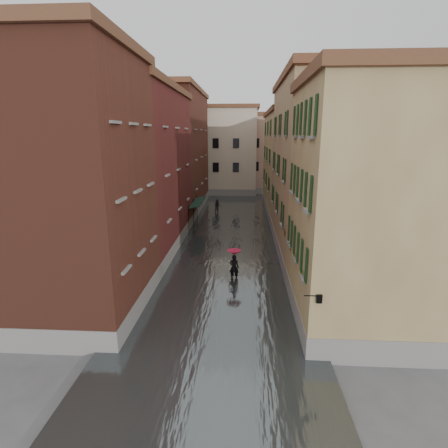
# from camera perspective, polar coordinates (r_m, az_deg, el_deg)

# --- Properties ---
(ground) EXTENTS (120.00, 120.00, 0.00)m
(ground) POSITION_cam_1_polar(r_m,az_deg,el_deg) (21.07, -0.60, -11.75)
(ground) COLOR #545457
(ground) RESTS_ON ground
(floodwater) EXTENTS (10.00, 60.00, 0.20)m
(floodwater) POSITION_cam_1_polar(r_m,az_deg,el_deg) (33.19, 0.96, -1.64)
(floodwater) COLOR #43494A
(floodwater) RESTS_ON ground
(building_left_near) EXTENTS (6.00, 8.00, 13.00)m
(building_left_near) POSITION_cam_1_polar(r_m,az_deg,el_deg) (19.01, -22.74, 4.85)
(building_left_near) COLOR brown
(building_left_near) RESTS_ON ground
(building_left_mid) EXTENTS (6.00, 14.00, 12.50)m
(building_left_mid) POSITION_cam_1_polar(r_m,az_deg,el_deg) (29.23, -13.33, 8.08)
(building_left_mid) COLOR #5B201C
(building_left_mid) RESTS_ON ground
(building_left_far) EXTENTS (6.00, 16.00, 14.00)m
(building_left_far) POSITION_cam_1_polar(r_m,az_deg,el_deg) (43.72, -7.75, 11.32)
(building_left_far) COLOR brown
(building_left_far) RESTS_ON ground
(building_right_near) EXTENTS (6.00, 8.00, 11.50)m
(building_right_near) POSITION_cam_1_polar(r_m,az_deg,el_deg) (18.13, 21.54, 2.13)
(building_right_near) COLOR #92734B
(building_right_near) RESTS_ON ground
(building_right_mid) EXTENTS (6.00, 14.00, 13.00)m
(building_right_mid) POSITION_cam_1_polar(r_m,az_deg,el_deg) (28.56, 14.98, 8.34)
(building_right_mid) COLOR #94865A
(building_right_mid) RESTS_ON ground
(building_right_far) EXTENTS (6.00, 16.00, 11.50)m
(building_right_far) POSITION_cam_1_polar(r_m,az_deg,el_deg) (43.37, 11.04, 9.50)
(building_right_far) COLOR #92734B
(building_right_far) RESTS_ON ground
(building_end_cream) EXTENTS (12.00, 9.00, 13.00)m
(building_end_cream) POSITION_cam_1_polar(r_m,az_deg,el_deg) (57.09, -0.98, 11.65)
(building_end_cream) COLOR beige
(building_end_cream) RESTS_ON ground
(building_end_pink) EXTENTS (10.00, 9.00, 12.00)m
(building_end_pink) POSITION_cam_1_polar(r_m,az_deg,el_deg) (59.13, 8.07, 11.13)
(building_end_pink) COLOR tan
(building_end_pink) RESTS_ON ground
(awning_near) EXTENTS (1.09, 3.30, 2.80)m
(awning_near) POSITION_cam_1_polar(r_m,az_deg,el_deg) (34.73, -4.65, 3.08)
(awning_near) COLOR black
(awning_near) RESTS_ON ground
(awning_far) EXTENTS (1.09, 2.75, 2.80)m
(awning_far) POSITION_cam_1_polar(r_m,az_deg,el_deg) (37.61, -4.04, 3.94)
(awning_far) COLOR black
(awning_far) RESTS_ON ground
(wall_lantern) EXTENTS (0.71, 0.22, 0.35)m
(wall_lantern) POSITION_cam_1_polar(r_m,az_deg,el_deg) (14.63, 15.18, -11.60)
(wall_lantern) COLOR black
(wall_lantern) RESTS_ON ground
(window_planters) EXTENTS (0.59, 7.98, 0.84)m
(window_planters) POSITION_cam_1_polar(r_m,az_deg,el_deg) (19.18, 11.60, -3.43)
(window_planters) COLOR brown
(window_planters) RESTS_ON ground
(pedestrian_main) EXTENTS (0.94, 0.94, 2.06)m
(pedestrian_main) POSITION_cam_1_polar(r_m,az_deg,el_deg) (22.80, 1.65, -6.28)
(pedestrian_main) COLOR black
(pedestrian_main) RESTS_ON ground
(pedestrian_far) EXTENTS (0.97, 0.83, 1.72)m
(pedestrian_far) POSITION_cam_1_polar(r_m,az_deg,el_deg) (42.04, -1.07, 2.88)
(pedestrian_far) COLOR black
(pedestrian_far) RESTS_ON ground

